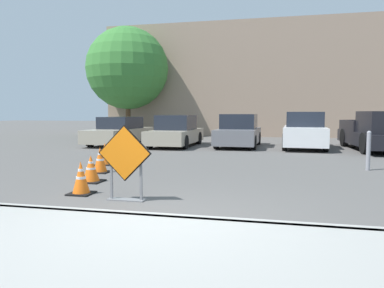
% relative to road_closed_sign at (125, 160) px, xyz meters
% --- Properties ---
extents(ground_plane, '(96.00, 96.00, 0.00)m').
position_rel_road_closed_sign_xyz_m(ground_plane, '(1.09, 8.79, -0.74)').
color(ground_plane, '#565451').
extents(sidewalk_strip, '(31.05, 2.95, 0.14)m').
position_rel_road_closed_sign_xyz_m(sidewalk_strip, '(1.09, -2.68, -0.67)').
color(sidewalk_strip, '#999993').
rests_on(sidewalk_strip, ground_plane).
extents(curb_lip, '(31.05, 0.20, 0.14)m').
position_rel_road_closed_sign_xyz_m(curb_lip, '(1.09, -1.21, -0.67)').
color(curb_lip, '#999993').
rests_on(curb_lip, ground_plane).
extents(road_closed_sign, '(1.01, 0.20, 1.37)m').
position_rel_road_closed_sign_xyz_m(road_closed_sign, '(0.00, 0.00, 0.00)').
color(road_closed_sign, black).
rests_on(road_closed_sign, ground_plane).
extents(traffic_cone_nearest, '(0.45, 0.45, 0.64)m').
position_rel_road_closed_sign_xyz_m(traffic_cone_nearest, '(-1.06, 0.32, -0.42)').
color(traffic_cone_nearest, black).
rests_on(traffic_cone_nearest, ground_plane).
extents(traffic_cone_second, '(0.52, 0.52, 0.61)m').
position_rel_road_closed_sign_xyz_m(traffic_cone_second, '(-1.49, 1.53, -0.44)').
color(traffic_cone_second, black).
rests_on(traffic_cone_second, ground_plane).
extents(traffic_cone_third, '(0.48, 0.48, 0.68)m').
position_rel_road_closed_sign_xyz_m(traffic_cone_third, '(-1.90, 2.81, -0.41)').
color(traffic_cone_third, black).
rests_on(traffic_cone_third, ground_plane).
extents(traffic_cone_fourth, '(0.49, 0.49, 0.67)m').
position_rel_road_closed_sign_xyz_m(traffic_cone_fourth, '(-2.43, 4.18, -0.41)').
color(traffic_cone_fourth, black).
rests_on(traffic_cone_fourth, ground_plane).
extents(parked_car_nearest, '(1.94, 4.73, 1.36)m').
position_rel_road_closed_sign_xyz_m(parked_car_nearest, '(-4.92, 10.93, -0.11)').
color(parked_car_nearest, '#A39984').
rests_on(parked_car_nearest, ground_plane).
extents(parked_car_second, '(1.85, 4.32, 1.45)m').
position_rel_road_closed_sign_xyz_m(parked_car_second, '(-2.02, 10.72, -0.08)').
color(parked_car_second, '#A39984').
rests_on(parked_car_second, ground_plane).
extents(parked_car_third, '(1.88, 4.10, 1.50)m').
position_rel_road_closed_sign_xyz_m(parked_car_third, '(0.89, 11.10, -0.06)').
color(parked_car_third, slate).
rests_on(parked_car_third, ground_plane).
extents(parked_car_fourth, '(1.93, 4.15, 1.61)m').
position_rel_road_closed_sign_xyz_m(parked_car_fourth, '(3.80, 10.95, -0.00)').
color(parked_car_fourth, white).
rests_on(parked_car_fourth, ground_plane).
extents(pickup_truck, '(2.37, 5.51, 1.63)m').
position_rel_road_closed_sign_xyz_m(pickup_truck, '(6.72, 10.38, 0.00)').
color(pickup_truck, black).
rests_on(pickup_truck, ground_plane).
extents(bollard_nearest, '(0.12, 0.12, 1.08)m').
position_rel_road_closed_sign_xyz_m(bollard_nearest, '(5.08, 4.81, -0.17)').
color(bollard_nearest, gray).
rests_on(bollard_nearest, ground_plane).
extents(building_facade_backdrop, '(23.02, 5.00, 7.48)m').
position_rel_road_closed_sign_xyz_m(building_facade_backdrop, '(2.50, 20.68, 3.00)').
color(building_facade_backdrop, gray).
rests_on(building_facade_backdrop, ground_plane).
extents(street_tree_behind_lot, '(5.31, 5.31, 7.08)m').
position_rel_road_closed_sign_xyz_m(street_tree_behind_lot, '(-6.97, 16.88, 3.69)').
color(street_tree_behind_lot, '#513823').
rests_on(street_tree_behind_lot, ground_plane).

